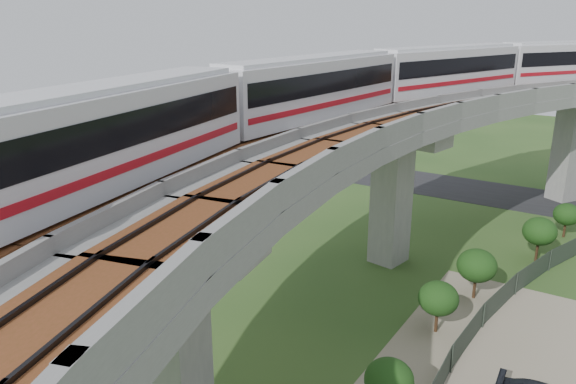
% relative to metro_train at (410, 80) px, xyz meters
% --- Properties ---
extents(ground, '(160.00, 160.00, 0.00)m').
position_rel_metro_train_xyz_m(ground, '(-1.39, -11.11, -12.31)').
color(ground, '#284A1D').
rests_on(ground, ground).
extents(asphalt_road, '(60.00, 8.00, 0.03)m').
position_rel_metro_train_xyz_m(asphalt_road, '(-1.39, 18.89, -12.29)').
color(asphalt_road, '#232326').
rests_on(asphalt_road, ground).
extents(viaduct, '(19.58, 73.98, 11.40)m').
position_rel_metro_train_xyz_m(viaduct, '(2.45, -11.11, -3.26)').
color(viaduct, '#99968E').
rests_on(viaduct, ground).
extents(metro_train, '(17.03, 60.22, 3.64)m').
position_rel_metro_train_xyz_m(metro_train, '(0.00, 0.00, 0.00)').
color(metro_train, silver).
rests_on(metro_train, ground).
extents(fence, '(3.87, 38.73, 1.50)m').
position_rel_metro_train_xyz_m(fence, '(8.36, -11.11, -11.56)').
color(fence, '#2D382D').
rests_on(fence, ground).
extents(tree_0, '(1.96, 1.96, 2.69)m').
position_rel_metro_train_xyz_m(tree_0, '(9.21, 10.58, -10.46)').
color(tree_0, '#382314').
rests_on(tree_0, ground).
extents(tree_1, '(2.25, 2.25, 3.17)m').
position_rel_metro_train_xyz_m(tree_1, '(8.20, 4.70, -10.11)').
color(tree_1, '#382314').
rests_on(tree_1, ground).
extents(tree_2, '(2.32, 2.32, 3.14)m').
position_rel_metro_train_xyz_m(tree_2, '(6.02, -3.04, -10.16)').
color(tree_2, '#382314').
rests_on(tree_2, ground).
extents(tree_3, '(2.13, 2.13, 2.92)m').
position_rel_metro_train_xyz_m(tree_3, '(5.32, -7.96, -10.30)').
color(tree_3, '#382314').
rests_on(tree_3, ground).
extents(tree_4, '(2.00, 2.00, 3.18)m').
position_rel_metro_train_xyz_m(tree_4, '(6.00, -16.26, -9.99)').
color(tree_4, '#382314').
rests_on(tree_4, ground).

